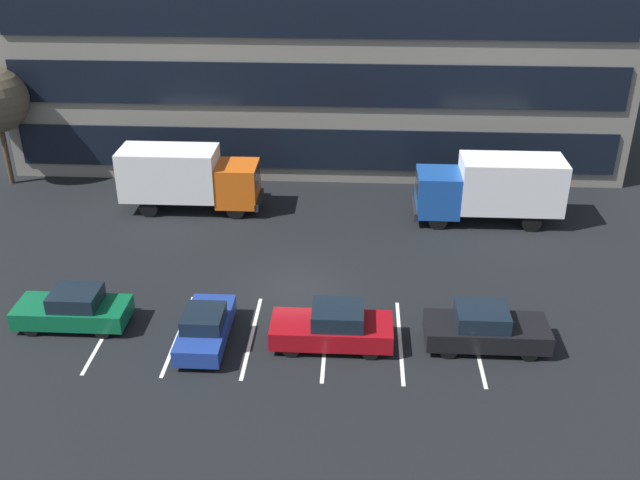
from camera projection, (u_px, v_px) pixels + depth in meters
name	position (u px, v px, depth m)	size (l,w,h in m)	color
ground_plane	(296.00, 288.00, 30.63)	(120.00, 120.00, 0.00)	black
lot_markings	(288.00, 337.00, 27.37)	(14.14, 5.40, 0.01)	silver
box_truck_orange	(187.00, 176.00, 36.96)	(7.08, 2.35, 3.28)	#D85914
box_truck_blue	(492.00, 187.00, 35.63)	(7.21, 2.39, 3.34)	#194799
sedan_black	(485.00, 329.00, 26.56)	(4.48, 1.88, 1.61)	black
sedan_forest	(73.00, 309.00, 27.80)	(4.29, 1.79, 1.54)	#0C5933
sedan_navy	(205.00, 327.00, 26.80)	(1.66, 3.96, 1.42)	navy
sedan_maroon	(333.00, 327.00, 26.63)	(4.48, 1.87, 1.60)	maroon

